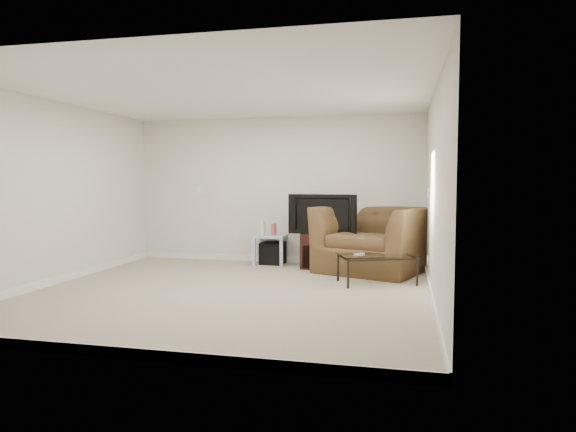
% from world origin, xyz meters
% --- Properties ---
extents(floor, '(5.00, 5.00, 0.00)m').
position_xyz_m(floor, '(0.00, 0.00, 0.00)').
color(floor, tan).
rests_on(floor, ground).
extents(ceiling, '(5.00, 5.00, 0.00)m').
position_xyz_m(ceiling, '(0.00, 0.00, 2.50)').
color(ceiling, white).
rests_on(ceiling, ground).
extents(wall_back, '(5.00, 0.02, 2.50)m').
position_xyz_m(wall_back, '(0.00, 2.50, 1.25)').
color(wall_back, silver).
rests_on(wall_back, ground).
extents(wall_left, '(0.02, 5.00, 2.50)m').
position_xyz_m(wall_left, '(-2.50, 0.00, 1.25)').
color(wall_left, silver).
rests_on(wall_left, ground).
extents(wall_right, '(0.02, 5.00, 2.50)m').
position_xyz_m(wall_right, '(2.50, 0.00, 1.25)').
color(wall_right, silver).
rests_on(wall_right, ground).
extents(plate_back, '(0.12, 0.02, 0.12)m').
position_xyz_m(plate_back, '(-1.40, 2.49, 1.25)').
color(plate_back, white).
rests_on(plate_back, wall_back).
extents(plate_right_switch, '(0.02, 0.09, 0.13)m').
position_xyz_m(plate_right_switch, '(2.49, 1.60, 1.25)').
color(plate_right_switch, white).
rests_on(plate_right_switch, wall_right).
extents(plate_right_outlet, '(0.02, 0.08, 0.12)m').
position_xyz_m(plate_right_outlet, '(2.49, 1.30, 0.30)').
color(plate_right_outlet, white).
rests_on(plate_right_outlet, wall_right).
extents(tv_stand, '(0.71, 0.51, 0.57)m').
position_xyz_m(tv_stand, '(0.90, 2.05, 0.28)').
color(tv_stand, black).
rests_on(tv_stand, floor).
extents(dvd_player, '(0.39, 0.28, 0.05)m').
position_xyz_m(dvd_player, '(0.90, 2.01, 0.47)').
color(dvd_player, black).
rests_on(dvd_player, tv_stand).
extents(television, '(1.03, 0.25, 0.63)m').
position_xyz_m(television, '(0.90, 2.02, 0.89)').
color(television, black).
rests_on(television, tv_stand).
extents(side_table, '(0.54, 0.54, 0.50)m').
position_xyz_m(side_table, '(-0.05, 2.28, 0.25)').
color(side_table, '#A1BBC7').
rests_on(side_table, floor).
extents(subwoofer, '(0.40, 0.40, 0.38)m').
position_xyz_m(subwoofer, '(-0.02, 2.30, 0.18)').
color(subwoofer, black).
rests_on(subwoofer, floor).
extents(game_console, '(0.06, 0.17, 0.23)m').
position_xyz_m(game_console, '(-0.17, 2.25, 0.61)').
color(game_console, white).
rests_on(game_console, side_table).
extents(game_case, '(0.06, 0.15, 0.20)m').
position_xyz_m(game_case, '(0.01, 2.26, 0.60)').
color(game_case, '#CC4C4C').
rests_on(game_case, side_table).
extents(recliner, '(1.81, 1.48, 1.36)m').
position_xyz_m(recliner, '(1.67, 1.93, 0.68)').
color(recliner, '#4C311D').
rests_on(recliner, floor).
extents(coffee_table, '(1.18, 0.93, 0.40)m').
position_xyz_m(coffee_table, '(1.80, 1.00, 0.20)').
color(coffee_table, black).
rests_on(coffee_table, floor).
extents(remote, '(0.15, 0.14, 0.02)m').
position_xyz_m(remote, '(1.56, 0.94, 0.42)').
color(remote, '#B2B2B7').
rests_on(remote, coffee_table).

